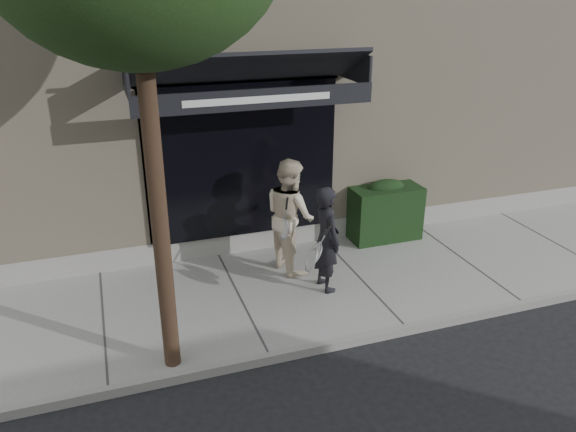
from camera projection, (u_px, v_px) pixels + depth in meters
name	position (u px, v px, depth m)	size (l,w,h in m)	color
ground	(358.00, 282.00, 9.23)	(80.00, 80.00, 0.00)	black
sidewalk	(358.00, 279.00, 9.21)	(20.00, 3.00, 0.12)	gray
curb	(406.00, 330.00, 7.85)	(20.00, 0.10, 0.14)	gray
building_facade	(267.00, 71.00, 12.51)	(14.30, 8.04, 5.64)	#C6B597
hedge	(384.00, 210.00, 10.40)	(1.30, 0.70, 1.14)	black
pedestrian_front	(326.00, 239.00, 8.52)	(0.71, 0.85, 1.68)	black
pedestrian_back	(290.00, 215.00, 9.12)	(0.88, 1.04, 1.89)	beige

